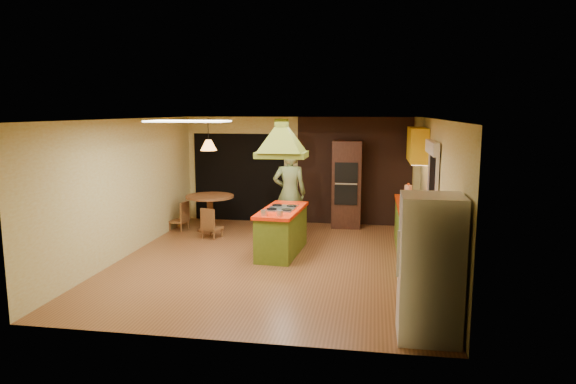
% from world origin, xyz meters
% --- Properties ---
extents(ground, '(6.50, 6.50, 0.00)m').
position_xyz_m(ground, '(0.00, 0.00, 0.00)').
color(ground, brown).
rests_on(ground, ground).
extents(room_walls, '(5.50, 6.50, 6.50)m').
position_xyz_m(room_walls, '(0.00, 0.00, 1.25)').
color(room_walls, beige).
rests_on(room_walls, ground).
extents(ceiling_plane, '(6.50, 6.50, 0.00)m').
position_xyz_m(ceiling_plane, '(0.00, 0.00, 2.50)').
color(ceiling_plane, silver).
rests_on(ceiling_plane, room_walls).
extents(brick_panel, '(2.64, 0.03, 2.50)m').
position_xyz_m(brick_panel, '(1.25, 3.23, 1.25)').
color(brick_panel, '#381E14').
rests_on(brick_panel, ground).
extents(nook_opening, '(2.20, 0.03, 2.10)m').
position_xyz_m(nook_opening, '(-1.50, 3.23, 1.05)').
color(nook_opening, black).
rests_on(nook_opening, ground).
extents(right_counter, '(0.62, 3.05, 0.92)m').
position_xyz_m(right_counter, '(2.45, 0.60, 0.46)').
color(right_counter, olive).
rests_on(right_counter, ground).
extents(upper_cabinets, '(0.34, 1.40, 0.70)m').
position_xyz_m(upper_cabinets, '(2.57, 2.20, 1.95)').
color(upper_cabinets, yellow).
rests_on(upper_cabinets, room_walls).
extents(window_right, '(0.12, 1.35, 1.06)m').
position_xyz_m(window_right, '(2.70, 0.40, 1.77)').
color(window_right, black).
rests_on(window_right, room_walls).
extents(fluor_panel, '(1.20, 0.60, 0.03)m').
position_xyz_m(fluor_panel, '(-1.10, -1.20, 2.48)').
color(fluor_panel, white).
rests_on(fluor_panel, ceiling_plane).
extents(kitchen_island, '(0.79, 1.73, 0.87)m').
position_xyz_m(kitchen_island, '(0.03, 0.50, 0.43)').
color(kitchen_island, '#596D1B').
rests_on(kitchen_island, ground).
extents(range_hood, '(0.91, 0.66, 0.78)m').
position_xyz_m(range_hood, '(0.03, 0.50, 2.26)').
color(range_hood, olive).
rests_on(range_hood, ceiling_plane).
extents(man, '(0.76, 0.57, 1.89)m').
position_xyz_m(man, '(-0.02, 1.70, 0.95)').
color(man, '#526032').
rests_on(man, ground).
extents(refrigerator, '(0.70, 0.66, 1.70)m').
position_xyz_m(refrigerator, '(2.36, -2.77, 0.85)').
color(refrigerator, silver).
rests_on(refrigerator, ground).
extents(wall_oven, '(0.66, 0.61, 1.97)m').
position_xyz_m(wall_oven, '(1.10, 2.95, 0.99)').
color(wall_oven, '#412115').
rests_on(wall_oven, ground).
extents(dining_table, '(1.06, 1.06, 0.79)m').
position_xyz_m(dining_table, '(-1.87, 2.08, 0.56)').
color(dining_table, brown).
rests_on(dining_table, ground).
extents(chair_left, '(0.41, 0.41, 0.64)m').
position_xyz_m(chair_left, '(-2.57, 1.98, 0.32)').
color(chair_left, brown).
rests_on(chair_left, ground).
extents(chair_near, '(0.44, 0.44, 0.65)m').
position_xyz_m(chair_near, '(-1.62, 1.43, 0.32)').
color(chair_near, brown).
rests_on(chair_near, ground).
extents(pendant_lamp, '(0.46, 0.46, 0.23)m').
position_xyz_m(pendant_lamp, '(-1.87, 2.08, 1.90)').
color(pendant_lamp, '#FF9E3F').
rests_on(pendant_lamp, ceiling_plane).
extents(canister_large, '(0.17, 0.17, 0.22)m').
position_xyz_m(canister_large, '(2.40, 1.92, 1.03)').
color(canister_large, '#FFECCD').
rests_on(canister_large, right_counter).
extents(canister_medium, '(0.18, 0.18, 0.20)m').
position_xyz_m(canister_medium, '(2.40, 1.05, 1.02)').
color(canister_medium, beige).
rests_on(canister_medium, right_counter).
extents(canister_small, '(0.12, 0.12, 0.15)m').
position_xyz_m(canister_small, '(2.40, 1.32, 0.99)').
color(canister_small, beige).
rests_on(canister_small, right_counter).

